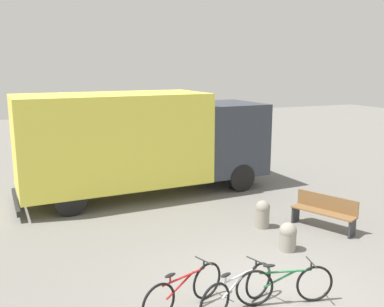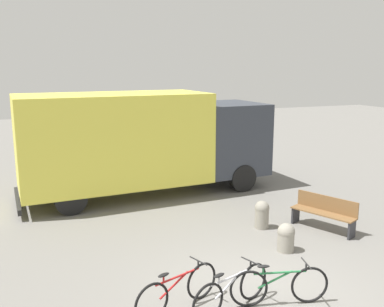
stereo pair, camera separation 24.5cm
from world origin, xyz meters
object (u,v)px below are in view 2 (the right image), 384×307
object	(u,v)px
bicycle_near	(178,290)
bicycle_middle	(231,290)
bollard_far_bench	(262,214)
bicycle_far	(279,286)
bollard_near_bench	(286,237)
park_bench	(324,212)
delivery_truck	(144,139)

from	to	relation	value
bicycle_near	bicycle_middle	xyz separation A→B (m)	(0.84, -0.35, 0.00)
bicycle_near	bollard_far_bench	xyz separation A→B (m)	(3.27, 2.74, 0.02)
bicycle_far	bollard_near_bench	distance (m)	2.29
park_bench	bicycle_far	size ratio (longest dim) A/B	0.97
park_bench	bicycle_near	distance (m)	5.13
park_bench	bicycle_middle	distance (m)	4.55
bollard_near_bench	park_bench	bearing A→B (deg)	24.75
park_bench	bicycle_near	size ratio (longest dim) A/B	0.99
bicycle_near	bollard_near_bench	size ratio (longest dim) A/B	2.58
bicycle_far	bicycle_middle	bearing A→B (deg)	-176.09
bicycle_near	bicycle_middle	distance (m)	0.91
bollard_near_bench	bollard_far_bench	bearing A→B (deg)	80.92
bicycle_near	bicycle_middle	size ratio (longest dim) A/B	1.00
bollard_near_bench	delivery_truck	bearing A→B (deg)	107.35
bicycle_near	bollard_far_bench	distance (m)	4.27
bicycle_middle	bicycle_far	world-z (taller)	same
bicycle_near	park_bench	bearing A→B (deg)	4.61
park_bench	bollard_near_bench	bearing A→B (deg)	91.22
bicycle_far	bollard_near_bench	xyz separation A→B (m)	(1.37, 1.83, -0.02)
delivery_truck	bollard_near_bench	xyz separation A→B (m)	(1.73, -5.52, -1.44)
bollard_near_bench	bicycle_near	bearing A→B (deg)	-156.55
park_bench	bicycle_middle	xyz separation A→B (m)	(-3.85, -2.43, -0.11)
park_bench	bollard_near_bench	distance (m)	1.81
bollard_far_bench	bicycle_near	bearing A→B (deg)	-140.08
delivery_truck	park_bench	size ratio (longest dim) A/B	4.88
bicycle_middle	bicycle_far	bearing A→B (deg)	-29.43
bicycle_middle	bicycle_far	distance (m)	0.85
bicycle_far	bollard_far_bench	distance (m)	3.62
bicycle_middle	bollard_far_bench	distance (m)	3.93
park_bench	bicycle_near	world-z (taller)	park_bench
bicycle_far	bollard_near_bench	world-z (taller)	bicycle_far
bollard_far_bench	bicycle_middle	bearing A→B (deg)	-128.26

